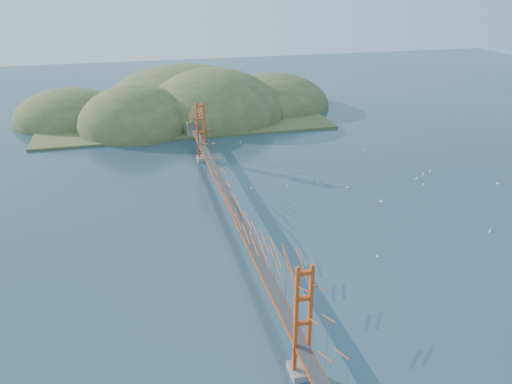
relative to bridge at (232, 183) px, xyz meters
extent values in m
plane|color=#283F51|center=(0.00, -0.18, -7.01)|extent=(320.00, 320.00, 0.00)
cube|color=gray|center=(0.00, -30.18, -6.66)|extent=(2.00, 2.40, 0.70)
cube|color=gray|center=(0.00, 29.82, -6.66)|extent=(2.00, 2.40, 0.70)
cube|color=#C34115|center=(0.00, -0.18, -3.71)|extent=(1.40, 92.00, 0.16)
cube|color=#C34115|center=(0.00, -0.18, -3.91)|extent=(1.33, 92.00, 0.24)
cube|color=#38383A|center=(0.00, -0.18, -3.61)|extent=(1.19, 92.00, 0.03)
cube|color=gray|center=(0.00, 45.82, -5.36)|extent=(2.20, 2.60, 3.30)
cube|color=olive|center=(0.00, 63.82, -6.76)|extent=(70.00, 40.00, 0.60)
ellipsoid|color=olive|center=(-12.00, 55.82, -7.01)|extent=(28.00, 28.00, 21.00)
ellipsoid|color=olive|center=(8.00, 61.82, -7.01)|extent=(36.00, 36.00, 25.00)
ellipsoid|color=olive|center=(26.00, 69.82, -7.01)|extent=(32.00, 32.00, 18.00)
ellipsoid|color=olive|center=(-28.00, 67.82, -7.01)|extent=(28.00, 28.00, 16.00)
ellipsoid|color=olive|center=(2.00, 77.82, -7.01)|extent=(44.00, 44.00, 22.00)
cube|color=white|center=(40.41, 12.58, -6.94)|extent=(0.59, 0.60, 0.11)
cylinder|color=white|center=(40.41, 12.58, -6.60)|extent=(0.02, 0.02, 0.69)
cube|color=white|center=(16.64, -12.90, -6.96)|extent=(0.34, 0.50, 0.09)
cylinder|color=white|center=(16.64, -12.90, -6.70)|extent=(0.01, 0.01, 0.52)
cube|color=white|center=(9.90, 39.14, -6.96)|extent=(0.50, 0.28, 0.09)
cylinder|color=white|center=(9.90, 39.14, -6.70)|extent=(0.01, 0.01, 0.52)
cube|color=white|center=(18.15, 13.02, -6.95)|extent=(0.52, 0.25, 0.09)
cylinder|color=white|center=(18.15, 13.02, -6.68)|extent=(0.01, 0.01, 0.54)
cube|color=white|center=(22.33, 9.64, -6.96)|extent=(0.41, 0.49, 0.09)
cylinder|color=white|center=(22.33, 9.64, -6.69)|extent=(0.01, 0.01, 0.53)
cube|color=white|center=(36.08, 10.03, -6.94)|extent=(0.62, 0.40, 0.11)
cylinder|color=white|center=(36.08, 10.03, -6.62)|extent=(0.02, 0.02, 0.64)
cube|color=white|center=(35.90, 7.34, -6.95)|extent=(0.44, 0.57, 0.10)
cylinder|color=white|center=(35.90, 7.34, -6.64)|extent=(0.02, 0.02, 0.61)
cube|color=white|center=(34.17, 27.24, -6.95)|extent=(0.47, 0.54, 0.10)
cylinder|color=white|center=(34.17, 27.24, -6.65)|extent=(0.02, 0.02, 0.59)
cube|color=white|center=(12.30, 12.73, -6.96)|extent=(0.50, 0.39, 0.09)
cylinder|color=white|center=(12.30, 12.73, -6.69)|extent=(0.01, 0.01, 0.53)
cube|color=white|center=(35.51, -10.66, -6.94)|extent=(0.58, 0.55, 0.11)
cylinder|color=white|center=(35.51, -10.66, -6.61)|extent=(0.02, 0.02, 0.66)
cube|color=white|center=(38.48, 11.76, -6.95)|extent=(0.54, 0.39, 0.10)
cylinder|color=white|center=(38.48, 11.76, -6.67)|extent=(0.02, 0.02, 0.57)
cube|color=white|center=(25.33, 2.82, -6.94)|extent=(0.32, 0.66, 0.11)
cylinder|color=white|center=(25.33, 2.82, -6.60)|extent=(0.02, 0.02, 0.69)
cube|color=white|center=(48.96, 4.59, -6.94)|extent=(0.30, 0.63, 0.11)
cylinder|color=white|center=(48.96, 4.59, -6.61)|extent=(0.02, 0.02, 0.66)
cube|color=white|center=(6.00, 13.12, -6.95)|extent=(0.59, 0.41, 0.10)
cylinder|color=white|center=(6.00, 13.12, -6.64)|extent=(0.02, 0.02, 0.62)
camera|label=1|loc=(-12.87, -63.84, 27.10)|focal=35.00mm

